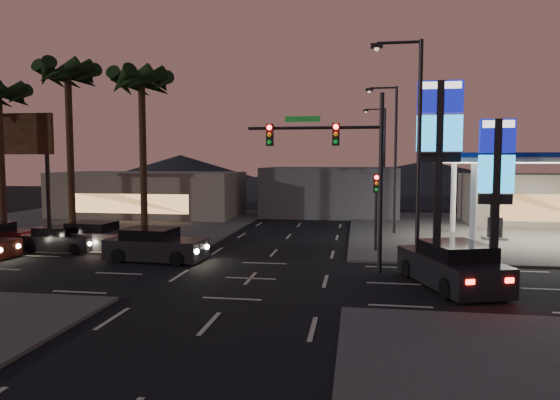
% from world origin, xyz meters
% --- Properties ---
extents(ground, '(140.00, 140.00, 0.00)m').
position_xyz_m(ground, '(0.00, 0.00, 0.00)').
color(ground, black).
rests_on(ground, ground).
extents(corner_lot_ne, '(24.00, 24.00, 0.12)m').
position_xyz_m(corner_lot_ne, '(16.00, 16.00, 0.06)').
color(corner_lot_ne, '#47443F').
rests_on(corner_lot_ne, ground).
extents(corner_lot_nw, '(24.00, 24.00, 0.12)m').
position_xyz_m(corner_lot_nw, '(-16.00, 16.00, 0.06)').
color(corner_lot_nw, '#47443F').
rests_on(corner_lot_nw, ground).
extents(gas_station, '(12.20, 8.20, 5.47)m').
position_xyz_m(gas_station, '(16.00, 12.00, 5.08)').
color(gas_station, silver).
rests_on(gas_station, ground).
extents(convenience_store, '(10.00, 6.00, 4.00)m').
position_xyz_m(convenience_store, '(18.00, 21.00, 2.00)').
color(convenience_store, '#726B5B').
rests_on(convenience_store, ground).
extents(pylon_sign_tall, '(2.20, 0.35, 9.00)m').
position_xyz_m(pylon_sign_tall, '(8.50, 5.50, 6.39)').
color(pylon_sign_tall, black).
rests_on(pylon_sign_tall, ground).
extents(pylon_sign_short, '(1.60, 0.35, 7.00)m').
position_xyz_m(pylon_sign_short, '(11.00, 4.50, 4.66)').
color(pylon_sign_short, black).
rests_on(pylon_sign_short, ground).
extents(traffic_signal_mast, '(6.10, 0.39, 8.00)m').
position_xyz_m(traffic_signal_mast, '(3.76, 1.99, 5.23)').
color(traffic_signal_mast, black).
rests_on(traffic_signal_mast, ground).
extents(pedestal_signal, '(0.32, 0.39, 4.30)m').
position_xyz_m(pedestal_signal, '(5.50, 6.98, 2.92)').
color(pedestal_signal, black).
rests_on(pedestal_signal, ground).
extents(streetlight_near, '(2.14, 0.25, 10.00)m').
position_xyz_m(streetlight_near, '(6.79, 1.00, 5.72)').
color(streetlight_near, black).
rests_on(streetlight_near, ground).
extents(streetlight_mid, '(2.14, 0.25, 10.00)m').
position_xyz_m(streetlight_mid, '(6.79, 14.00, 5.72)').
color(streetlight_mid, black).
rests_on(streetlight_mid, ground).
extents(streetlight_far, '(2.14, 0.25, 10.00)m').
position_xyz_m(streetlight_far, '(6.79, 28.00, 5.72)').
color(streetlight_far, black).
rests_on(streetlight_far, ground).
extents(palm_a, '(4.41, 4.41, 10.86)m').
position_xyz_m(palm_a, '(-9.00, 9.50, 9.43)').
color(palm_a, black).
rests_on(palm_a, ground).
extents(palm_b, '(4.41, 4.41, 11.46)m').
position_xyz_m(palm_b, '(-14.00, 9.50, 9.97)').
color(palm_b, black).
rests_on(palm_b, ground).
extents(billboard, '(6.00, 0.30, 8.50)m').
position_xyz_m(billboard, '(-20.50, 13.00, 6.33)').
color(billboard, black).
rests_on(billboard, ground).
extents(building_far_west, '(16.00, 8.00, 4.00)m').
position_xyz_m(building_far_west, '(-14.00, 22.00, 2.00)').
color(building_far_west, '#726B5B').
rests_on(building_far_west, ground).
extents(building_far_mid, '(12.00, 9.00, 4.40)m').
position_xyz_m(building_far_mid, '(2.00, 26.00, 2.20)').
color(building_far_mid, '#4C4C51').
rests_on(building_far_mid, ground).
extents(hill_left, '(40.00, 40.00, 6.00)m').
position_xyz_m(hill_left, '(-25.00, 60.00, 3.00)').
color(hill_left, black).
rests_on(hill_left, ground).
extents(hill_right, '(50.00, 50.00, 5.00)m').
position_xyz_m(hill_right, '(15.00, 60.00, 2.50)').
color(hill_right, black).
rests_on(hill_right, ground).
extents(hill_center, '(60.00, 60.00, 4.00)m').
position_xyz_m(hill_center, '(0.00, 60.00, 2.00)').
color(hill_center, black).
rests_on(hill_center, ground).
extents(car_lane_a_front, '(5.15, 2.44, 1.64)m').
position_xyz_m(car_lane_a_front, '(-5.58, 3.05, 0.76)').
color(car_lane_a_front, black).
rests_on(car_lane_a_front, ground).
extents(car_lane_b_front, '(4.94, 2.30, 1.57)m').
position_xyz_m(car_lane_b_front, '(-10.06, 5.41, 0.73)').
color(car_lane_b_front, '#515153').
rests_on(car_lane_b_front, ground).
extents(car_lane_b_mid, '(4.24, 1.88, 1.36)m').
position_xyz_m(car_lane_b_mid, '(-11.83, 4.75, 0.63)').
color(car_lane_b_mid, black).
rests_on(car_lane_b_mid, ground).
extents(suv_station, '(3.84, 5.85, 1.81)m').
position_xyz_m(suv_station, '(8.24, -0.14, 0.84)').
color(suv_station, black).
rests_on(suv_station, ground).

